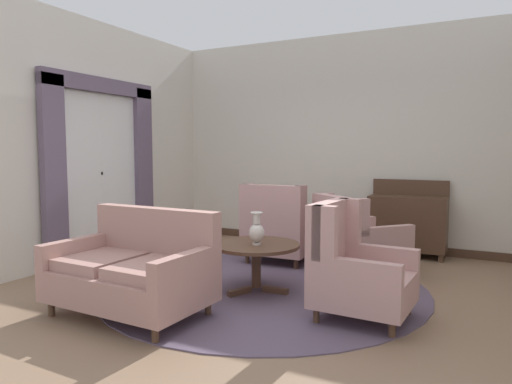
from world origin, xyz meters
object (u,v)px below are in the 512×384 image
settee (134,271)px  sideboard (407,222)px  porcelain_vase (257,231)px  armchair_foreground_right (354,270)px  coffee_table (256,252)px  armchair_back_corner (355,241)px  armchair_far_left (278,229)px

settee → sideboard: 3.98m
sideboard → porcelain_vase: bearing=-113.8°
armchair_foreground_right → sideboard: sideboard is taller
coffee_table → armchair_foreground_right: armchair_foreground_right is taller
armchair_back_corner → sideboard: size_ratio=1.14×
porcelain_vase → settee: bearing=-123.9°
coffee_table → armchair_far_left: size_ratio=0.87×
coffee_table → armchair_back_corner: bearing=56.7°
armchair_far_left → armchair_back_corner: (1.06, -0.11, -0.04)m
porcelain_vase → armchair_foreground_right: (1.09, -0.24, -0.22)m
armchair_far_left → armchair_foreground_right: (1.44, -1.55, -0.01)m
coffee_table → armchair_foreground_right: size_ratio=0.89×
coffee_table → armchair_far_left: (-0.32, 1.25, 0.02)m
armchair_foreground_right → armchair_far_left: bearing=45.6°
coffee_table → porcelain_vase: bearing=-58.7°
porcelain_vase → armchair_far_left: size_ratio=0.33×
armchair_far_left → armchair_back_corner: bearing=172.2°
coffee_table → sideboard: sideboard is taller
porcelain_vase → armchair_far_left: armchair_far_left is taller
armchair_far_left → sideboard: 1.87m
settee → armchair_far_left: size_ratio=1.38×
coffee_table → settee: size_ratio=0.63×
armchair_far_left → sideboard: (1.45, 1.18, 0.04)m
porcelain_vase → sideboard: (1.10, 2.49, -0.17)m
settee → sideboard: size_ratio=1.35×
settee → armchair_back_corner: (1.42, 2.25, 0.01)m
armchair_back_corner → sideboard: (0.38, 1.29, 0.08)m
settee → armchair_foreground_right: 1.98m
coffee_table → settee: (-0.68, -1.11, -0.03)m
porcelain_vase → armchair_back_corner: size_ratio=0.28×
porcelain_vase → settee: settee is taller
settee → armchair_back_corner: armchair_back_corner is taller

